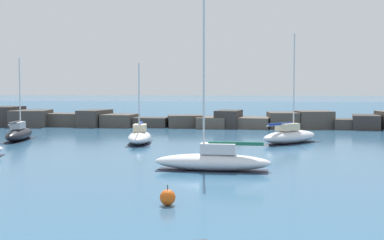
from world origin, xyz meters
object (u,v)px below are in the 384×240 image
Objects in this scene: sailboat_moored_1 at (19,133)px; sailboat_moored_5 at (290,136)px; sailboat_moored_2 at (213,160)px; sailboat_moored_7 at (140,137)px; mooring_buoy_far_side at (168,197)px.

sailboat_moored_1 is 0.79× the size of sailboat_moored_5.
sailboat_moored_7 is at bearing 117.26° from sailboat_moored_2.
sailboat_moored_1 is at bearing 172.42° from sailboat_moored_7.
sailboat_moored_5 is at bearing 70.53° from sailboat_moored_2.
sailboat_moored_1 is 25.72m from sailboat_moored_2.
sailboat_moored_2 is 1.08× the size of sailboat_moored_5.
sailboat_moored_7 is (12.10, -1.61, -0.04)m from sailboat_moored_1.
sailboat_moored_1 is at bearing 125.08° from mooring_buoy_far_side.
sailboat_moored_2 is at bearing 82.41° from mooring_buoy_far_side.
sailboat_moored_1 reaches higher than mooring_buoy_far_side.
sailboat_moored_1 is 12.21m from sailboat_moored_7.
mooring_buoy_far_side is at bearing -97.59° from sailboat_moored_2.
sailboat_moored_1 is 8.83× the size of mooring_buoy_far_side.
sailboat_moored_1 is 25.60m from sailboat_moored_5.
sailboat_moored_5 reaches higher than sailboat_moored_7.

